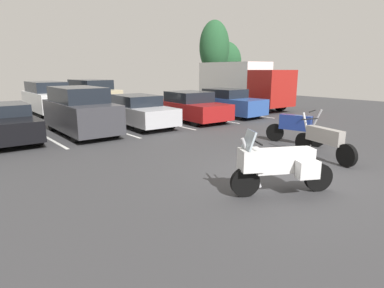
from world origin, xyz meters
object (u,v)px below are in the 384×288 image
(car_red, at_px, (190,107))
(motorcycle_third, at_px, (324,141))
(car_black, at_px, (5,123))
(box_truck, at_px, (242,84))
(car_far_champagne, at_px, (92,95))
(car_silver, at_px, (137,111))
(car_far_white, at_px, (48,98))
(motorcycle_second, at_px, (296,127))
(car_blue, at_px, (227,103))
(car_charcoal, at_px, (80,111))
(motorcycle_touring, at_px, (280,164))

(car_red, bearing_deg, motorcycle_third, -100.62)
(car_black, bearing_deg, box_truck, 7.02)
(motorcycle_third, bearing_deg, car_far_champagne, 92.20)
(car_silver, distance_m, car_far_white, 7.30)
(car_red, bearing_deg, car_far_white, 123.60)
(car_silver, xyz_separation_m, car_red, (2.89, -0.32, 0.01))
(car_black, xyz_separation_m, car_red, (8.30, -0.47, 0.04))
(motorcycle_second, distance_m, car_red, 6.48)
(car_silver, distance_m, car_blue, 5.62)
(car_black, bearing_deg, motorcycle_second, -41.38)
(motorcycle_third, xyz_separation_m, car_far_white, (-3.35, 15.49, 0.38))
(car_far_white, bearing_deg, car_far_champagne, 1.77)
(motorcycle_second, xyz_separation_m, car_charcoal, (-5.20, 6.58, 0.34))
(car_black, xyz_separation_m, car_blue, (11.02, -0.39, 0.06))
(motorcycle_third, relative_size, car_silver, 0.47)
(motorcycle_touring, height_order, car_far_champagne, car_far_champagne)
(motorcycle_second, height_order, car_silver, car_silver)
(motorcycle_touring, distance_m, car_black, 10.10)
(motorcycle_touring, height_order, car_charcoal, car_charcoal)
(box_truck, bearing_deg, car_far_champagne, 148.36)
(motorcycle_touring, height_order, motorcycle_third, motorcycle_touring)
(car_far_white, bearing_deg, box_truck, -24.53)
(car_black, distance_m, car_red, 8.31)
(car_black, relative_size, car_charcoal, 0.96)
(car_far_white, bearing_deg, motorcycle_touring, -89.80)
(car_red, bearing_deg, car_silver, 173.66)
(motorcycle_second, bearing_deg, motorcycle_third, -123.39)
(motorcycle_touring, distance_m, car_blue, 11.82)
(car_charcoal, height_order, box_truck, box_truck)
(car_charcoal, relative_size, car_far_white, 0.95)
(car_charcoal, bearing_deg, box_truck, 10.24)
(motorcycle_second, xyz_separation_m, car_blue, (3.15, 6.55, 0.13))
(car_blue, xyz_separation_m, box_truck, (3.53, 2.18, 0.88))
(car_silver, distance_m, car_red, 2.91)
(motorcycle_second, bearing_deg, car_far_white, 107.88)
(motorcycle_touring, xyz_separation_m, car_far_white, (-0.06, 16.36, 0.28))
(motorcycle_third, xyz_separation_m, car_charcoal, (-4.09, 8.26, 0.38))
(motorcycle_third, height_order, car_silver, car_silver)
(motorcycle_third, height_order, car_charcoal, car_charcoal)
(motorcycle_second, xyz_separation_m, box_truck, (6.68, 8.73, 1.02))
(car_far_white, bearing_deg, motorcycle_third, -77.79)
(car_silver, bearing_deg, car_far_white, 105.80)
(car_far_champagne, bearing_deg, car_charcoal, -115.54)
(motorcycle_touring, xyz_separation_m, car_red, (4.82, 9.02, 0.06))
(car_black, bearing_deg, car_far_white, 63.54)
(car_red, distance_m, car_far_champagne, 7.73)
(motorcycle_second, bearing_deg, car_silver, 109.99)
(box_truck, bearing_deg, car_red, -160.13)
(motorcycle_second, bearing_deg, car_blue, 64.33)
(car_black, xyz_separation_m, car_charcoal, (2.68, -0.35, 0.26))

